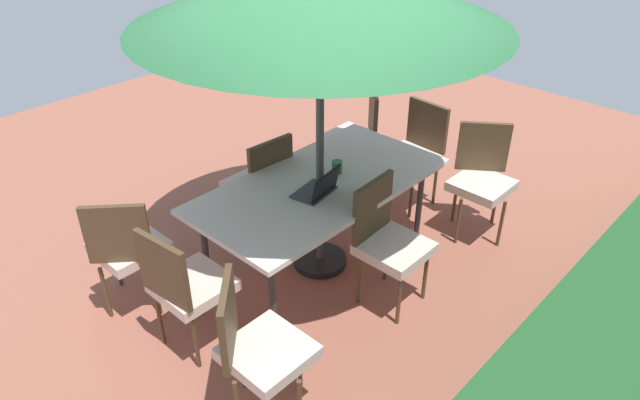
{
  "coord_description": "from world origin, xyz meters",
  "views": [
    {
      "loc": [
        2.84,
        2.66,
        3.04
      ],
      "look_at": [
        0.0,
        0.0,
        0.62
      ],
      "focal_mm": 32.91,
      "sensor_mm": 36.0,
      "label": 1
    }
  ],
  "objects_px": {
    "dining_table": "(320,189)",
    "chair_north": "(388,238)",
    "chair_northwest": "(482,175)",
    "chair_southeast": "(126,245)",
    "chair_west": "(416,150)",
    "laptop": "(318,189)",
    "chair_northeast": "(257,345)",
    "chair_east": "(185,283)",
    "chair_southwest": "(357,133)",
    "chair_south": "(261,181)",
    "cup": "(337,167)"
  },
  "relations": [
    {
      "from": "chair_northwest",
      "to": "chair_east",
      "type": "bearing_deg",
      "value": -141.19
    },
    {
      "from": "chair_east",
      "to": "laptop",
      "type": "bearing_deg",
      "value": -102.26
    },
    {
      "from": "dining_table",
      "to": "chair_southwest",
      "type": "xyz_separation_m",
      "value": [
        -1.25,
        -0.67,
        -0.17
      ]
    },
    {
      "from": "chair_west",
      "to": "laptop",
      "type": "bearing_deg",
      "value": -80.95
    },
    {
      "from": "cup",
      "to": "chair_southeast",
      "type": "bearing_deg",
      "value": -23.08
    },
    {
      "from": "chair_northeast",
      "to": "laptop",
      "type": "xyz_separation_m",
      "value": [
        -1.19,
        -0.63,
        0.27
      ]
    },
    {
      "from": "dining_table",
      "to": "chair_southeast",
      "type": "height_order",
      "value": "chair_southeast"
    },
    {
      "from": "chair_southeast",
      "to": "chair_northwest",
      "type": "bearing_deg",
      "value": -164.52
    },
    {
      "from": "chair_north",
      "to": "chair_southwest",
      "type": "height_order",
      "value": "same"
    },
    {
      "from": "dining_table",
      "to": "chair_east",
      "type": "bearing_deg",
      "value": -0.82
    },
    {
      "from": "chair_east",
      "to": "chair_southwest",
      "type": "distance_m",
      "value": 2.61
    },
    {
      "from": "cup",
      "to": "laptop",
      "type": "bearing_deg",
      "value": 19.47
    },
    {
      "from": "chair_west",
      "to": "laptop",
      "type": "xyz_separation_m",
      "value": [
        1.48,
        0.14,
        0.27
      ]
    },
    {
      "from": "chair_southeast",
      "to": "chair_west",
      "type": "xyz_separation_m",
      "value": [
        -2.66,
        0.63,
        0.0
      ]
    },
    {
      "from": "chair_north",
      "to": "chair_southeast",
      "type": "xyz_separation_m",
      "value": [
        1.35,
        -1.31,
        0.0
      ]
    },
    {
      "from": "dining_table",
      "to": "chair_south",
      "type": "height_order",
      "value": "chair_south"
    },
    {
      "from": "dining_table",
      "to": "chair_west",
      "type": "relative_size",
      "value": 2.06
    },
    {
      "from": "chair_northwest",
      "to": "chair_northeast",
      "type": "relative_size",
      "value": 1.0
    },
    {
      "from": "chair_southwest",
      "to": "cup",
      "type": "height_order",
      "value": "chair_southwest"
    },
    {
      "from": "chair_north",
      "to": "chair_northwest",
      "type": "bearing_deg",
      "value": -4.35
    },
    {
      "from": "dining_table",
      "to": "chair_north",
      "type": "height_order",
      "value": "chair_north"
    },
    {
      "from": "chair_west",
      "to": "chair_southwest",
      "type": "bearing_deg",
      "value": -168.45
    },
    {
      "from": "chair_east",
      "to": "laptop",
      "type": "xyz_separation_m",
      "value": [
        -1.14,
        0.13,
        0.27
      ]
    },
    {
      "from": "chair_east",
      "to": "cup",
      "type": "xyz_separation_m",
      "value": [
        -1.49,
        0.0,
        0.28
      ]
    },
    {
      "from": "chair_east",
      "to": "chair_west",
      "type": "height_order",
      "value": "same"
    },
    {
      "from": "chair_northeast",
      "to": "chair_west",
      "type": "height_order",
      "value": "same"
    },
    {
      "from": "chair_east",
      "to": "chair_west",
      "type": "xyz_separation_m",
      "value": [
        -2.62,
        -0.02,
        0.0
      ]
    },
    {
      "from": "chair_east",
      "to": "laptop",
      "type": "relative_size",
      "value": 2.76
    },
    {
      "from": "chair_southeast",
      "to": "chair_south",
      "type": "height_order",
      "value": "same"
    },
    {
      "from": "chair_southeast",
      "to": "chair_south",
      "type": "bearing_deg",
      "value": -138.57
    },
    {
      "from": "chair_east",
      "to": "chair_southeast",
      "type": "distance_m",
      "value": 0.65
    },
    {
      "from": "chair_north",
      "to": "chair_east",
      "type": "relative_size",
      "value": 1.0
    },
    {
      "from": "chair_south",
      "to": "chair_north",
      "type": "bearing_deg",
      "value": 97.15
    },
    {
      "from": "cup",
      "to": "chair_north",
      "type": "bearing_deg",
      "value": 74.97
    },
    {
      "from": "laptop",
      "to": "cup",
      "type": "xyz_separation_m",
      "value": [
        -0.35,
        -0.12,
        0.0
      ]
    },
    {
      "from": "chair_north",
      "to": "dining_table",
      "type": "bearing_deg",
      "value": 89.72
    },
    {
      "from": "chair_north",
      "to": "chair_southwest",
      "type": "bearing_deg",
      "value": 43.84
    },
    {
      "from": "cup",
      "to": "chair_south",
      "type": "bearing_deg",
      "value": -68.34
    },
    {
      "from": "chair_south",
      "to": "cup",
      "type": "height_order",
      "value": "chair_south"
    },
    {
      "from": "chair_west",
      "to": "cup",
      "type": "xyz_separation_m",
      "value": [
        1.13,
        0.02,
        0.28
      ]
    },
    {
      "from": "chair_northwest",
      "to": "dining_table",
      "type": "bearing_deg",
      "value": -153.08
    },
    {
      "from": "dining_table",
      "to": "chair_southwest",
      "type": "distance_m",
      "value": 1.43
    },
    {
      "from": "chair_west",
      "to": "chair_southeast",
      "type": "bearing_deg",
      "value": -99.81
    },
    {
      "from": "chair_northeast",
      "to": "chair_west",
      "type": "relative_size",
      "value": 1.0
    },
    {
      "from": "chair_west",
      "to": "laptop",
      "type": "relative_size",
      "value": 2.76
    },
    {
      "from": "chair_southeast",
      "to": "chair_northeast",
      "type": "bearing_deg",
      "value": 132.0
    },
    {
      "from": "chair_southwest",
      "to": "laptop",
      "type": "xyz_separation_m",
      "value": [
        1.39,
        0.78,
        0.27
      ]
    },
    {
      "from": "chair_northwest",
      "to": "cup",
      "type": "distance_m",
      "value": 1.34
    },
    {
      "from": "chair_east",
      "to": "chair_southeast",
      "type": "height_order",
      "value": "same"
    },
    {
      "from": "chair_northwest",
      "to": "chair_north",
      "type": "height_order",
      "value": "same"
    }
  ]
}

